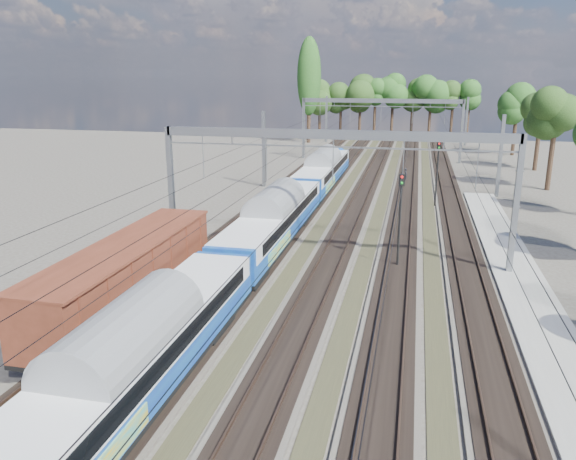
% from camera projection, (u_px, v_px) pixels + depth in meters
% --- Properties ---
extents(track_bed, '(21.00, 130.00, 0.34)m').
position_uv_depth(track_bed, '(355.00, 211.00, 52.54)').
color(track_bed, '#47423A').
rests_on(track_bed, ground).
extents(platform, '(3.00, 70.00, 0.30)m').
position_uv_depth(platform, '(551.00, 344.00, 26.48)').
color(platform, gray).
rests_on(platform, ground).
extents(catenary, '(25.65, 130.00, 9.00)m').
position_uv_depth(catenary, '(368.00, 135.00, 57.99)').
color(catenary, gray).
rests_on(catenary, ground).
extents(tree_belt, '(40.71, 98.99, 11.61)m').
position_uv_depth(tree_belt, '(431.00, 101.00, 93.22)').
color(tree_belt, black).
rests_on(tree_belt, ground).
extents(poplar, '(4.40, 4.40, 19.04)m').
position_uv_depth(poplar, '(309.00, 77.00, 102.24)').
color(poplar, black).
rests_on(poplar, ground).
extents(emu_train, '(3.10, 65.59, 4.54)m').
position_uv_depth(emu_train, '(273.00, 215.00, 40.36)').
color(emu_train, black).
rests_on(emu_train, ground).
extents(freight_boxcar, '(3.17, 15.31, 3.95)m').
position_uv_depth(freight_boxcar, '(128.00, 275.00, 29.13)').
color(freight_boxcar, black).
rests_on(freight_boxcar, ground).
extents(worker, '(0.50, 0.69, 1.77)m').
position_uv_depth(worker, '(405.00, 176.00, 66.19)').
color(worker, black).
rests_on(worker, ground).
extents(signal_near, '(0.41, 0.37, 6.31)m').
position_uv_depth(signal_near, '(400.00, 209.00, 36.39)').
color(signal_near, black).
rests_on(signal_near, ground).
extents(signal_far, '(0.42, 0.38, 6.24)m').
position_uv_depth(signal_far, '(438.00, 166.00, 53.94)').
color(signal_far, black).
rests_on(signal_far, ground).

